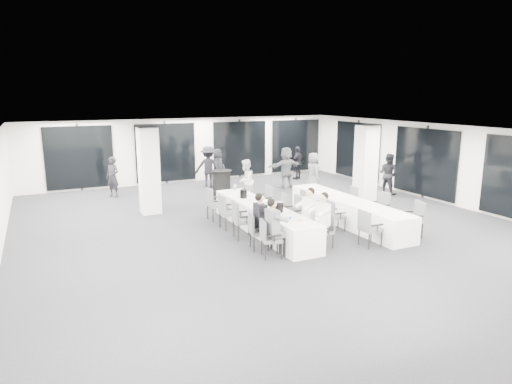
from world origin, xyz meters
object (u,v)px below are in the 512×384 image
banquet_table_main (263,219)px  chair_main_left_fourth (227,210)px  chair_main_left_second (256,229)px  standing_guest_f (286,165)px  standing_guest_a (219,169)px  standing_guest_h (388,171)px  cocktail_table (222,184)px  ice_bucket_near (279,207)px  chair_main_left_far (214,202)px  standing_guest_c (208,164)px  chair_side_right_far (350,198)px  standing_guest_b (246,178)px  chair_main_right_fourth (281,207)px  chair_main_left_mid (240,218)px  chair_main_right_mid (295,211)px  chair_side_right_near (415,217)px  chair_side_left_near (368,226)px  chair_main_right_second (312,221)px  standing_guest_e (313,170)px  chair_main_left_near (268,236)px  standing_guest_d (298,161)px  chair_side_left_far (308,203)px  banquet_table_side (347,211)px  chair_main_right_far (265,199)px  ice_bucket_far (243,194)px  chair_main_right_near (325,228)px  standing_guest_g (113,174)px  chair_side_left_mid (334,214)px  chair_side_right_mid (380,206)px

banquet_table_main → chair_main_left_fourth: size_ratio=5.00×
chair_main_left_second → standing_guest_f: 7.80m
standing_guest_f → banquet_table_main: bearing=47.5°
standing_guest_a → standing_guest_h: 6.55m
cocktail_table → ice_bucket_near: cocktail_table is taller
chair_main_left_fourth → chair_main_left_far: (-0.00, 1.04, 0.01)m
cocktail_table → standing_guest_c: bearing=82.8°
chair_side_right_far → standing_guest_b: bearing=46.5°
chair_main_left_fourth → standing_guest_f: (4.46, 4.44, 0.39)m
banquet_table_main → chair_main_right_fourth: 0.97m
chair_main_left_mid → chair_main_left_far: size_ratio=1.02×
chair_main_left_fourth → chair_main_right_mid: bearing=56.6°
chair_main_left_second → chair_side_right_near: bearing=89.2°
chair_side_left_near → standing_guest_h: 6.69m
chair_main_right_second → standing_guest_b: (0.27, 4.86, 0.34)m
chair_main_right_fourth → chair_side_right_near: bearing=-128.5°
chair_main_left_second → chair_main_right_second: chair_main_right_second is taller
chair_main_left_mid → standing_guest_e: (5.11, 4.40, 0.29)m
chair_main_left_far → standing_guest_f: standing_guest_f is taller
cocktail_table → chair_main_left_near: 6.50m
standing_guest_d → chair_side_right_near: bearing=53.1°
chair_side_right_near → ice_bucket_near: size_ratio=3.63×
chair_main_left_near → chair_main_right_second: size_ratio=1.00×
chair_main_right_second → chair_side_left_far: chair_side_left_far is taller
chair_main_left_near → standing_guest_f: 8.35m
standing_guest_b → standing_guest_c: bearing=-127.0°
banquet_table_side → standing_guest_a: bearing=111.4°
chair_main_left_mid → ice_bucket_near: size_ratio=3.77×
chair_main_right_far → standing_guest_c: size_ratio=0.50×
chair_main_left_far → chair_main_right_mid: chair_main_right_mid is taller
ice_bucket_far → standing_guest_h: bearing=10.0°
chair_main_right_near → ice_bucket_far: ice_bucket_far is taller
standing_guest_b → standing_guest_g: 5.08m
chair_side_left_far → standing_guest_b: (-0.72, 3.07, 0.34)m
standing_guest_b → ice_bucket_near: bearing=33.4°
chair_side_left_mid → chair_side_right_near: size_ratio=0.89×
chair_main_right_fourth → chair_side_left_far: bearing=-79.8°
standing_guest_d → standing_guest_e: size_ratio=0.97×
standing_guest_d → standing_guest_g: bearing=-25.7°
chair_main_left_mid → standing_guest_f: bearing=147.4°
standing_guest_c → standing_guest_h: 7.23m
chair_main_left_fourth → banquet_table_main: bearing=49.6°
standing_guest_b → ice_bucket_far: bearing=20.6°
chair_side_left_mid → chair_side_right_far: bearing=135.2°
cocktail_table → standing_guest_a: (0.10, 0.49, 0.48)m
chair_side_right_mid → chair_side_right_far: chair_side_right_mid is taller
chair_side_left_near → chair_side_left_far: chair_side_left_near is taller
chair_main_left_fourth → chair_main_right_near: size_ratio=1.16×
cocktail_table → ice_bucket_far: size_ratio=4.26×
cocktail_table → chair_main_right_mid: bearing=-85.8°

